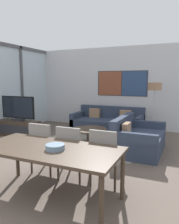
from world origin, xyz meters
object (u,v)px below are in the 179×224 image
object	(u,v)px
dining_chair_left	(44,145)
dining_table	(48,152)
coffee_table	(90,132)
fruit_bowl	(55,147)
tv_console	(19,128)
sofa_main	(108,124)
television	(18,108)
dining_chair_right	(105,154)
floor_lamp	(155,90)
sofa_side	(136,140)
dining_chair_centre	(72,150)

from	to	relation	value
dining_chair_left	dining_table	bearing A→B (deg)	-50.57
coffee_table	fruit_bowl	distance (m)	2.87
tv_console	dining_table	distance (m)	3.86
tv_console	sofa_main	distance (m)	2.77
television	dining_chair_right	xyz separation A→B (m)	(3.43, -1.89, -0.32)
floor_lamp	dining_chair_right	bearing A→B (deg)	-93.97
tv_console	floor_lamp	world-z (taller)	floor_lamp
sofa_side	television	bearing A→B (deg)	90.85
sofa_side	dining_table	xyz separation A→B (m)	(-0.66, -2.62, 0.41)
coffee_table	dining_chair_right	xyz separation A→B (m)	(1.16, -2.02, 0.21)
tv_console	dining_chair_left	distance (m)	2.95
dining_chair_right	tv_console	bearing A→B (deg)	151.14
sofa_main	coffee_table	xyz separation A→B (m)	(-0.00, -1.45, 0.04)
sofa_main	coffee_table	size ratio (longest dim) A/B	2.49
fruit_bowl	floor_lamp	world-z (taller)	floor_lamp
tv_console	dining_chair_centre	xyz separation A→B (m)	(2.85, -1.90, 0.28)
tv_console	sofa_side	xyz separation A→B (m)	(3.51, 0.05, 0.03)
television	sofa_main	distance (m)	2.82
coffee_table	dining_chair_right	world-z (taller)	dining_chair_right
coffee_table	floor_lamp	world-z (taller)	floor_lamp
tv_console	floor_lamp	bearing A→B (deg)	23.51
tv_console	coffee_table	distance (m)	2.27
sofa_main	dining_chair_right	bearing A→B (deg)	-71.50
sofa_main	dining_chair_right	xyz separation A→B (m)	(1.16, -3.47, 0.25)
tv_console	fruit_bowl	size ratio (longest dim) A/B	5.12
dining_chair_right	fruit_bowl	distance (m)	0.89
dining_table	dining_chair_right	distance (m)	0.91
television	coffee_table	xyz separation A→B (m)	(2.27, 0.13, -0.53)
tv_console	dining_table	xyz separation A→B (m)	(2.85, -2.57, 0.45)
sofa_main	fruit_bowl	distance (m)	4.28
television	floor_lamp	xyz separation A→B (m)	(3.67, 1.60, 0.55)
tv_console	dining_chair_centre	size ratio (longest dim) A/B	1.44
dining_chair_centre	dining_chair_right	bearing A→B (deg)	1.46
sofa_main	coffee_table	distance (m)	1.45
sofa_main	dining_chair_left	size ratio (longest dim) A/B	2.41
tv_console	sofa_main	xyz separation A→B (m)	(2.27, 1.58, 0.03)
sofa_side	dining_chair_left	world-z (taller)	dining_chair_left
coffee_table	dining_table	distance (m)	2.79
television	sofa_side	world-z (taller)	television
television	coffee_table	world-z (taller)	television
television	sofa_main	xyz separation A→B (m)	(2.27, 1.58, -0.57)
sofa_main	sofa_side	world-z (taller)	same
sofa_main	dining_chair_right	world-z (taller)	dining_chair_right
television	dining_table	distance (m)	3.84
fruit_bowl	dining_table	bearing A→B (deg)	165.15
sofa_main	dining_table	world-z (taller)	sofa_main
sofa_side	dining_chair_centre	bearing A→B (deg)	161.41
coffee_table	dining_chair_left	bearing A→B (deg)	-90.02
television	tv_console	bearing A→B (deg)	-90.00
sofa_main	dining_chair_left	bearing A→B (deg)	-90.01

